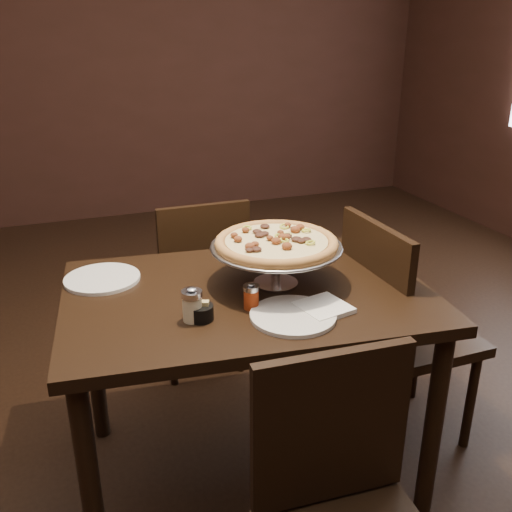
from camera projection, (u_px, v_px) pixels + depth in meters
name	position (u px, v px, depth m)	size (l,w,h in m)	color
room	(251.00, 109.00, 1.82)	(6.04, 7.04, 2.84)	black
dining_table	(248.00, 317.00, 2.03)	(1.35, 0.98, 0.79)	black
pizza_stand	(276.00, 243.00, 1.98)	(0.47, 0.47, 0.19)	silver
parmesan_shaker	(192.00, 305.00, 1.77)	(0.07, 0.07, 0.11)	beige
pepper_flake_shaker	(251.00, 296.00, 1.85)	(0.05, 0.05, 0.09)	maroon
packet_caddy	(201.00, 312.00, 1.78)	(0.08, 0.08, 0.06)	black
napkin_stack	(323.00, 308.00, 1.85)	(0.15, 0.15, 0.02)	white
plate_left	(102.00, 279.00, 2.07)	(0.27, 0.27, 0.01)	white
plate_near	(293.00, 316.00, 1.80)	(0.27, 0.27, 0.01)	white
serving_spatula	(285.00, 252.00, 1.92)	(0.14, 0.14, 0.02)	silver
chair_far	(200.00, 279.00, 2.78)	(0.43, 0.43, 0.91)	black
chair_side	(397.00, 325.00, 2.29)	(0.46, 0.46, 0.98)	black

